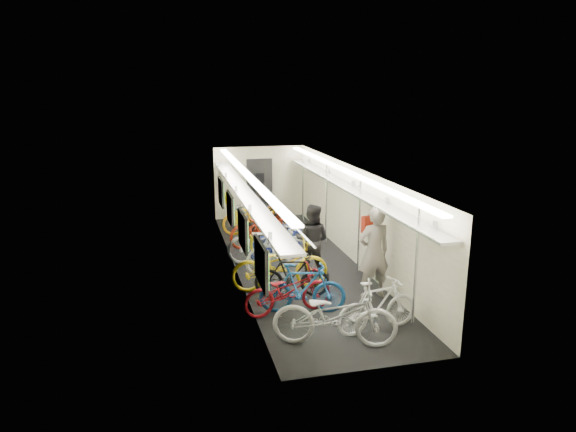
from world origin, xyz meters
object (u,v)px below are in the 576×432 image
bicycle_1 (302,288)px  backpack (367,224)px  passenger_mid (312,240)px  bicycle_0 (335,315)px  passenger_near (374,252)px

bicycle_1 → backpack: size_ratio=4.46×
passenger_mid → backpack: (1.17, -0.45, 0.43)m
passenger_mid → bicycle_0: bearing=114.0°
passenger_mid → backpack: 1.33m
bicycle_0 → passenger_mid: bearing=9.6°
bicycle_0 → bicycle_1: bicycle_0 is taller
bicycle_1 → passenger_near: passenger_near is taller
passenger_near → backpack: (0.28, 1.06, 0.30)m
bicycle_0 → backpack: bearing=-11.8°
bicycle_0 → bicycle_1: (-0.19, 1.39, -0.05)m
bicycle_0 → passenger_mid: (0.55, 3.34, 0.30)m
bicycle_1 → passenger_mid: passenger_mid is taller
bicycle_1 → passenger_near: size_ratio=0.87×
bicycle_1 → passenger_mid: 2.12m
bicycle_0 → passenger_mid: 3.40m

